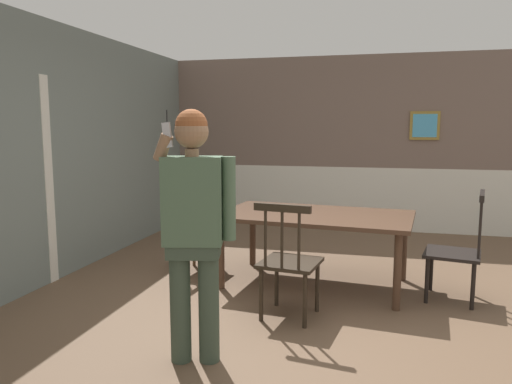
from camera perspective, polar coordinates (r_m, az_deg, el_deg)
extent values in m
plane|color=brown|center=(4.32, 7.23, -13.99)|extent=(8.03, 8.03, 0.00)
cube|color=#756056|center=(7.66, 10.81, 9.23)|extent=(5.64, 0.12, 1.69)
cube|color=silver|center=(7.75, 10.57, -0.65)|extent=(5.64, 0.14, 0.97)
cube|color=silver|center=(7.66, 10.64, 2.91)|extent=(5.64, 0.05, 0.06)
cube|color=olive|center=(7.60, 19.21, 7.38)|extent=(0.42, 0.03, 0.42)
cube|color=#4DA8DA|center=(7.58, 19.22, 7.38)|extent=(0.34, 0.01, 0.34)
cube|color=slate|center=(5.17, -25.33, 4.04)|extent=(0.12, 7.30, 2.66)
cube|color=silver|center=(5.34, -23.36, 1.23)|extent=(0.06, 0.12, 2.10)
cube|color=#4C3323|center=(4.89, 6.98, -2.75)|extent=(1.98, 1.28, 0.04)
cylinder|color=#4C3323|center=(4.82, -4.14, -7.32)|extent=(0.07, 0.07, 0.69)
cylinder|color=#4C3323|center=(4.43, 16.29, -8.99)|extent=(0.07, 0.07, 0.69)
cylinder|color=#4C3323|center=(5.62, -0.40, -5.13)|extent=(0.07, 0.07, 0.69)
cylinder|color=#4C3323|center=(5.29, 16.96, -6.29)|extent=(0.07, 0.07, 0.69)
cube|color=#513823|center=(5.38, -6.59, -4.85)|extent=(0.47, 0.47, 0.03)
cube|color=#513823|center=(5.38, -8.51, 0.90)|extent=(0.09, 0.43, 0.06)
cylinder|color=#513823|center=(5.53, -7.82, -1.48)|extent=(0.02, 0.02, 0.55)
cylinder|color=#513823|center=(5.42, -8.46, -1.68)|extent=(0.02, 0.02, 0.55)
cylinder|color=#513823|center=(5.31, -9.14, -1.89)|extent=(0.02, 0.02, 0.55)
cylinder|color=#513823|center=(5.51, -4.13, -6.90)|extent=(0.04, 0.04, 0.41)
cylinder|color=#513823|center=(5.21, -5.72, -7.77)|extent=(0.04, 0.04, 0.41)
cylinder|color=#513823|center=(5.66, -7.31, -6.55)|extent=(0.04, 0.04, 0.41)
cylinder|color=#513823|center=(5.37, -9.03, -7.37)|extent=(0.04, 0.04, 0.41)
cube|color=#2D2319|center=(4.10, 4.04, -8.29)|extent=(0.53, 0.53, 0.03)
cube|color=#2D2319|center=(3.79, 3.10, -1.89)|extent=(0.47, 0.11, 0.06)
cylinder|color=#2D2319|center=(3.89, 1.11, -5.05)|extent=(0.02, 0.02, 0.51)
cylinder|color=#2D2319|center=(3.84, 3.07, -5.22)|extent=(0.02, 0.02, 0.51)
cylinder|color=#2D2319|center=(3.80, 5.08, -5.39)|extent=(0.02, 0.02, 0.51)
cylinder|color=#2D2319|center=(4.40, 2.43, -10.43)|extent=(0.04, 0.04, 0.45)
cylinder|color=#2D2319|center=(4.29, 7.21, -10.95)|extent=(0.04, 0.04, 0.45)
cylinder|color=#2D2319|center=(4.07, 0.61, -11.96)|extent=(0.04, 0.04, 0.45)
cylinder|color=#2D2319|center=(3.95, 5.77, -12.59)|extent=(0.04, 0.04, 0.45)
cube|color=black|center=(4.83, 22.06, -6.73)|extent=(0.56, 0.56, 0.03)
cube|color=black|center=(4.72, 25.04, -0.38)|extent=(0.13, 0.48, 0.06)
cylinder|color=black|center=(4.62, 24.85, -3.73)|extent=(0.02, 0.02, 0.57)
cylinder|color=black|center=(4.76, 24.87, -3.41)|extent=(0.02, 0.02, 0.57)
cylinder|color=black|center=(4.90, 24.89, -3.11)|extent=(0.02, 0.02, 0.57)
cylinder|color=black|center=(4.72, 19.43, -9.78)|extent=(0.04, 0.04, 0.42)
cylinder|color=black|center=(5.09, 19.90, -8.55)|extent=(0.04, 0.04, 0.42)
cylinder|color=black|center=(4.70, 24.13, -10.09)|extent=(0.04, 0.04, 0.42)
cylinder|color=black|center=(5.07, 24.25, -8.83)|extent=(0.04, 0.04, 0.42)
cylinder|color=#3A493A|center=(3.38, -5.57, -12.86)|extent=(0.14, 0.14, 0.82)
cylinder|color=#3A493A|center=(3.40, -8.89, -12.75)|extent=(0.14, 0.14, 0.82)
cube|color=#3A493A|center=(3.28, -7.35, -6.57)|extent=(0.38, 0.27, 0.12)
cube|color=#4C664C|center=(3.21, -7.44, -1.02)|extent=(0.43, 0.30, 0.58)
cylinder|color=#4C664C|center=(3.18, -3.20, -0.78)|extent=(0.09, 0.09, 0.55)
cylinder|color=#936B4C|center=(3.20, -10.86, 5.17)|extent=(0.16, 0.11, 0.19)
cylinder|color=#936B4C|center=(3.18, -7.54, 4.61)|extent=(0.09, 0.09, 0.05)
sphere|color=#936B4C|center=(3.18, -7.59, 7.06)|extent=(0.22, 0.22, 0.22)
sphere|color=brown|center=(3.18, -7.60, 7.76)|extent=(0.21, 0.21, 0.21)
cube|color=#B7B7BC|center=(3.17, -10.38, 6.60)|extent=(0.07, 0.05, 0.16)
cylinder|color=black|center=(3.17, -10.43, 8.77)|extent=(0.01, 0.01, 0.08)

